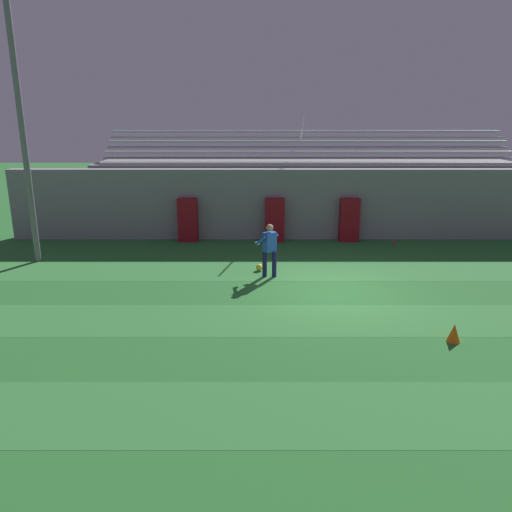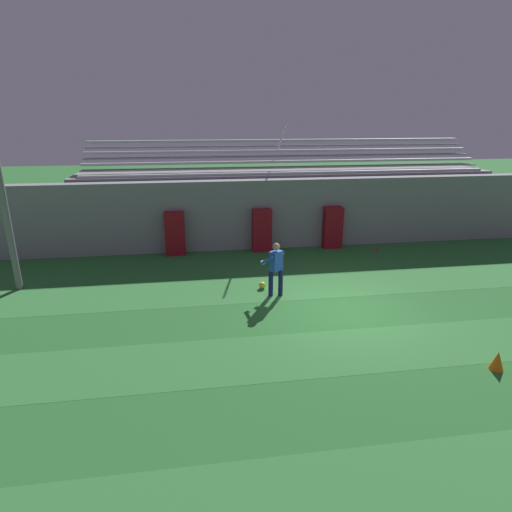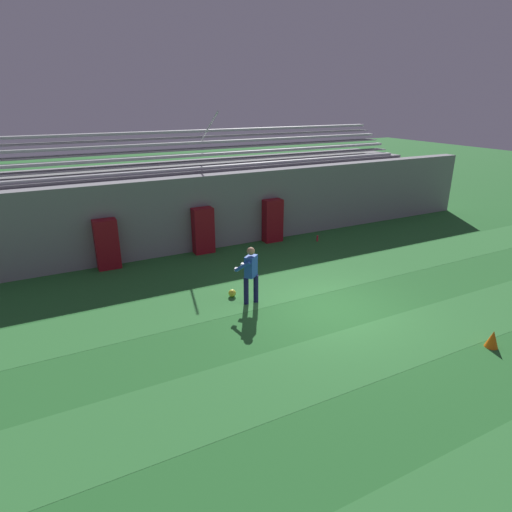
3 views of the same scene
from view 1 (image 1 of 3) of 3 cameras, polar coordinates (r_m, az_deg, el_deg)
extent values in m
plane|color=#286B2D|center=(14.41, 8.66, -4.04)|extent=(80.00, 80.00, 0.00)
cube|color=#337A38|center=(9.10, 14.53, -16.89)|extent=(28.00, 1.98, 0.01)
cube|color=#337A38|center=(12.53, 10.05, -7.19)|extent=(28.00, 1.98, 0.01)
cube|color=#337A38|center=(16.20, 7.65, -1.74)|extent=(28.00, 1.98, 0.01)
cube|color=gray|center=(20.30, 6.08, 5.94)|extent=(24.00, 0.60, 2.80)
cube|color=maroon|center=(19.76, 1.94, 4.14)|extent=(0.76, 0.44, 1.71)
cube|color=maroon|center=(20.09, 10.40, 4.08)|extent=(0.76, 0.44, 1.71)
cube|color=maroon|center=(19.93, -8.00, 4.09)|extent=(0.76, 0.44, 1.71)
cube|color=gray|center=(22.26, 5.54, 6.95)|extent=(18.00, 3.20, 2.90)
cube|color=silver|center=(20.84, 5.98, 10.50)|extent=(17.10, 0.36, 0.10)
cube|color=gray|center=(20.67, 6.02, 9.81)|extent=(17.10, 0.60, 0.04)
cube|color=silver|center=(21.50, 5.82, 11.73)|extent=(17.10, 0.36, 0.10)
cube|color=gray|center=(21.32, 5.85, 11.08)|extent=(17.10, 0.60, 0.04)
cube|color=silver|center=(22.18, 5.66, 12.89)|extent=(17.10, 0.36, 0.10)
cube|color=gray|center=(21.99, 5.69, 12.27)|extent=(17.10, 0.60, 0.04)
cube|color=silver|center=(22.86, 5.51, 13.99)|extent=(17.10, 0.36, 0.10)
cube|color=gray|center=(22.66, 5.54, 13.39)|extent=(17.10, 0.60, 0.04)
cylinder|color=silver|center=(21.53, 5.14, 14.55)|extent=(0.06, 1.93, 1.25)
cylinder|color=slate|center=(18.13, -25.44, 13.47)|extent=(0.20, 0.20, 9.15)
cylinder|color=#19194C|center=(15.42, 0.79, -0.92)|extent=(0.20, 0.20, 0.82)
cylinder|color=#19194C|center=(15.41, 1.90, -0.94)|extent=(0.20, 0.20, 0.82)
cube|color=#234CB2|center=(15.22, 1.36, 1.63)|extent=(0.45, 0.42, 0.60)
sphere|color=#A37556|center=(15.12, 1.37, 3.25)|extent=(0.22, 0.22, 0.22)
cylinder|color=#234CB2|center=(15.17, 0.33, 1.78)|extent=(0.37, 0.43, 0.37)
cylinder|color=#234CB2|center=(15.47, 1.72, 2.05)|extent=(0.37, 0.43, 0.37)
cube|color=silver|center=(15.38, -0.02, 1.47)|extent=(0.15, 0.15, 0.08)
cube|color=silver|center=(15.62, 1.13, 1.70)|extent=(0.15, 0.15, 0.08)
sphere|color=yellow|center=(16.08, 0.18, -1.32)|extent=(0.22, 0.22, 0.22)
cone|color=orange|center=(11.97, 21.49, -8.15)|extent=(0.30, 0.30, 0.42)
cylinder|color=red|center=(19.80, 15.33, 1.42)|extent=(0.07, 0.07, 0.24)
camera|label=2|loc=(3.57, -35.62, 19.06)|focal=30.00mm
camera|label=3|loc=(6.73, -44.26, 16.98)|focal=30.00mm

